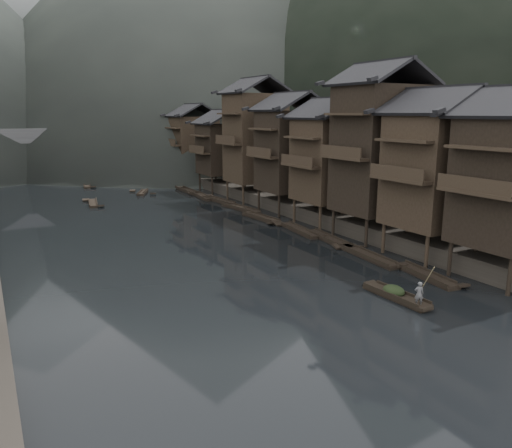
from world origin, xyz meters
TOP-DOWN VIEW (x-y plane):
  - water at (0.00, 0.00)m, footprint 300.00×300.00m
  - right_bank at (35.00, 40.00)m, footprint 40.00×200.00m
  - stilt_houses at (17.28, 18.69)m, footprint 9.00×67.60m
  - moored_sampans at (11.98, 27.68)m, footprint 2.92×71.98m
  - midriver_boats at (-1.75, 50.74)m, footprint 14.59×35.35m
  - stone_bridge at (-0.00, 72.00)m, footprint 40.00×6.00m
  - hero_sampan at (7.38, -7.25)m, footprint 1.34×5.57m
  - cargo_heap at (7.39, -6.99)m, footprint 1.22×1.60m
  - boatman at (7.32, -9.19)m, footprint 0.67×0.61m
  - bamboo_pole at (7.52, -9.19)m, footprint 1.15×2.64m

SIDE VIEW (x-z plane):
  - water at x=0.00m, z-range 0.00..0.00m
  - moored_sampans at x=11.98m, z-range -0.03..0.44m
  - midriver_boats at x=-1.75m, z-range -0.02..0.43m
  - hero_sampan at x=7.38m, z-range -0.02..0.42m
  - cargo_heap at x=7.39m, z-range 0.44..1.17m
  - right_bank at x=35.00m, z-range 0.00..1.80m
  - boatman at x=7.32m, z-range 0.44..1.99m
  - bamboo_pole at x=7.52m, z-range 1.99..5.59m
  - stone_bridge at x=0.00m, z-range 0.61..9.61m
  - stilt_houses at x=17.28m, z-range 0.72..17.35m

